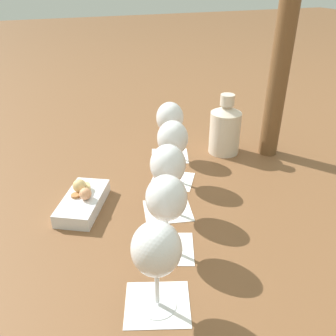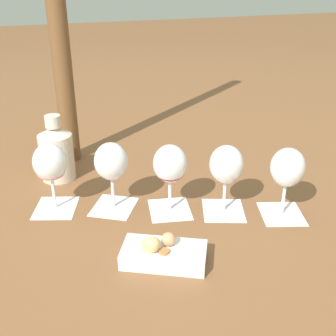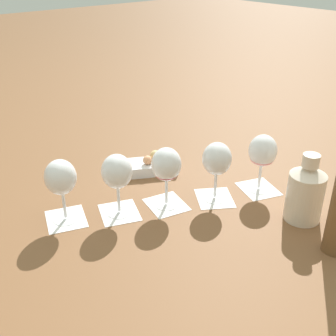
# 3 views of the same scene
# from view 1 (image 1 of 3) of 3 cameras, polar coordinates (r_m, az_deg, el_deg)

# --- Properties ---
(ground_plane) EXTENTS (8.00, 8.00, 0.00)m
(ground_plane) POSITION_cam_1_polar(r_m,az_deg,el_deg) (0.85, -0.20, -6.60)
(ground_plane) COLOR brown
(tasting_card_0) EXTENTS (0.13, 0.14, 0.00)m
(tasting_card_0) POSITION_cam_1_polar(r_m,az_deg,el_deg) (1.09, 0.29, 1.98)
(tasting_card_0) COLOR white
(tasting_card_0) RESTS_ON ground_plane
(tasting_card_1) EXTENTS (0.14, 0.15, 0.00)m
(tasting_card_1) POSITION_cam_1_polar(r_m,az_deg,el_deg) (0.97, 0.69, -1.92)
(tasting_card_1) COLOR white
(tasting_card_1) RESTS_ON ground_plane
(tasting_card_2) EXTENTS (0.12, 0.13, 0.00)m
(tasting_card_2) POSITION_cam_1_polar(r_m,az_deg,el_deg) (0.85, 0.28, -6.74)
(tasting_card_2) COLOR white
(tasting_card_2) RESTS_ON ground_plane
(tasting_card_3) EXTENTS (0.13, 0.14, 0.00)m
(tasting_card_3) POSITION_cam_1_polar(r_m,az_deg,el_deg) (0.75, -0.25, -12.75)
(tasting_card_3) COLOR white
(tasting_card_3) RESTS_ON ground_plane
(tasting_card_4) EXTENTS (0.13, 0.14, 0.00)m
(tasting_card_4) POSITION_cam_1_polar(r_m,az_deg,el_deg) (0.65, -1.71, -20.96)
(tasting_card_4) COLOR white
(tasting_card_4) RESTS_ON ground_plane
(wine_glass_0) EXTENTS (0.08, 0.08, 0.17)m
(wine_glass_0) POSITION_cam_1_polar(r_m,az_deg,el_deg) (1.04, 0.30, 7.65)
(wine_glass_0) COLOR white
(wine_glass_0) RESTS_ON tasting_card_0
(wine_glass_1) EXTENTS (0.08, 0.08, 0.17)m
(wine_glass_1) POSITION_cam_1_polar(r_m,az_deg,el_deg) (0.91, 0.74, 4.33)
(wine_glass_1) COLOR white
(wine_glass_1) RESTS_ON tasting_card_1
(wine_glass_2) EXTENTS (0.08, 0.08, 0.17)m
(wine_glass_2) POSITION_cam_1_polar(r_m,az_deg,el_deg) (0.79, 0.30, 0.09)
(wine_glass_2) COLOR white
(wine_glass_2) RESTS_ON tasting_card_2
(wine_glass_3) EXTENTS (0.08, 0.08, 0.17)m
(wine_glass_3) POSITION_cam_1_polar(r_m,az_deg,el_deg) (0.67, -0.27, -5.42)
(wine_glass_3) COLOR white
(wine_glass_3) RESTS_ON tasting_card_3
(wine_glass_4) EXTENTS (0.08, 0.08, 0.17)m
(wine_glass_4) POSITION_cam_1_polar(r_m,az_deg,el_deg) (0.57, -1.88, -13.44)
(wine_glass_4) COLOR white
(wine_glass_4) RESTS_ON tasting_card_4
(ceramic_vase) EXTENTS (0.09, 0.09, 0.18)m
(ceramic_vase) POSITION_cam_1_polar(r_m,az_deg,el_deg) (1.10, 9.14, 6.35)
(ceramic_vase) COLOR beige
(ceramic_vase) RESTS_ON ground_plane
(snack_dish) EXTENTS (0.19, 0.16, 0.06)m
(snack_dish) POSITION_cam_1_polar(r_m,az_deg,el_deg) (0.87, -13.49, -5.08)
(snack_dish) COLOR silver
(snack_dish) RESTS_ON ground_plane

